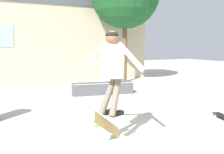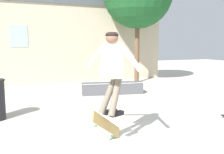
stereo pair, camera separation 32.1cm
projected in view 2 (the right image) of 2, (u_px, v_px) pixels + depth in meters
building_backdrop at (47, 38)px, 10.90m from camera, size 11.73×0.52×4.89m
skate_ledge at (113, 88)px, 8.63m from camera, size 2.15×0.79×0.41m
skater at (112, 66)px, 4.15m from camera, size 0.52×1.28×1.42m
skateboard_flipping at (107, 125)px, 4.31m from camera, size 0.68×0.48×0.65m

